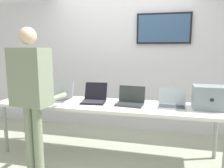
% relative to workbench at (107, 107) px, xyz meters
% --- Properties ---
extents(ground, '(8.00, 8.00, 0.04)m').
position_rel_workbench_xyz_m(ground, '(0.00, 0.00, -0.73)').
color(ground, '#A2A793').
extents(back_wall, '(8.00, 0.11, 2.42)m').
position_rel_workbench_xyz_m(back_wall, '(0.02, 1.13, 0.52)').
color(back_wall, silver).
rests_on(back_wall, ground).
extents(workbench, '(3.14, 0.70, 0.76)m').
position_rel_workbench_xyz_m(workbench, '(0.00, 0.00, 0.00)').
color(workbench, white).
rests_on(workbench, ground).
extents(equipment_box, '(0.40, 0.29, 0.30)m').
position_rel_workbench_xyz_m(equipment_box, '(1.32, 0.05, 0.20)').
color(equipment_box, gray).
rests_on(equipment_box, workbench).
extents(laptop_station_0, '(0.36, 0.38, 0.24)m').
position_rel_workbench_xyz_m(laptop_station_0, '(-1.33, 0.06, 0.10)').
color(laptop_station_0, '#35353B').
rests_on(laptop_station_0, workbench).
extents(laptop_station_1, '(0.35, 0.35, 0.28)m').
position_rel_workbench_xyz_m(laptop_station_1, '(-0.75, 0.08, 0.11)').
color(laptop_station_1, '#AAB4B8').
rests_on(laptop_station_1, workbench).
extents(laptop_station_2, '(0.36, 0.40, 0.26)m').
position_rel_workbench_xyz_m(laptop_station_2, '(-0.21, 0.08, 0.11)').
color(laptop_station_2, black).
rests_on(laptop_station_2, workbench).
extents(laptop_station_3, '(0.39, 0.30, 0.24)m').
position_rel_workbench_xyz_m(laptop_station_3, '(0.32, 0.04, 0.11)').
color(laptop_station_3, '#343A38').
rests_on(laptop_station_3, workbench).
extents(laptop_station_4, '(0.36, 0.32, 0.23)m').
position_rel_workbench_xyz_m(laptop_station_4, '(0.86, 0.06, 0.10)').
color(laptop_station_4, '#AAB3BC').
rests_on(laptop_station_4, workbench).
extents(person, '(0.49, 0.63, 1.75)m').
position_rel_workbench_xyz_m(person, '(-0.75, -0.62, 0.36)').
color(person, gray).
rests_on(person, ground).
extents(paper_sheet, '(0.26, 0.33, 0.00)m').
position_rel_workbench_xyz_m(paper_sheet, '(-0.50, -0.17, 0.05)').
color(paper_sheet, white).
rests_on(paper_sheet, workbench).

